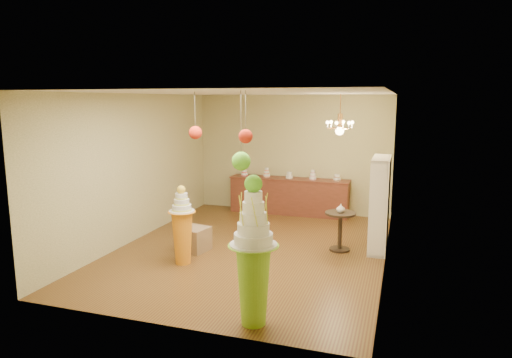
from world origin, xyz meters
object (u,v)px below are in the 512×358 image
(pedestal_green, at_px, (253,265))
(pedestal_orange, at_px, (182,231))
(sideboard, at_px, (289,195))
(round_table, at_px, (340,226))

(pedestal_green, xyz_separation_m, pedestal_orange, (-1.89, 1.73, -0.21))
(pedestal_orange, bearing_deg, sideboard, 77.38)
(pedestal_orange, distance_m, round_table, 3.00)
(pedestal_orange, relative_size, round_table, 1.87)
(pedestal_orange, height_order, round_table, pedestal_orange)
(pedestal_orange, xyz_separation_m, sideboard, (0.92, 4.09, -0.12))
(sideboard, bearing_deg, pedestal_green, -80.47)
(sideboard, xyz_separation_m, round_table, (1.64, -2.52, 0.01))
(pedestal_green, relative_size, pedestal_orange, 1.39)
(pedestal_green, xyz_separation_m, round_table, (0.66, 3.30, -0.32))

